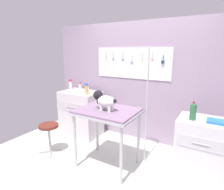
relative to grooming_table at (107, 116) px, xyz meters
The scene contains 14 objects.
ground 0.85m from the grooming_table, 61.02° to the right, with size 4.40×4.00×0.04m, color silver.
rear_wall_panel 1.19m from the grooming_table, 86.34° to the left, with size 4.00×0.11×2.30m.
grooming_table is the anchor object (origin of this frame).
grooming_arm 0.60m from the grooming_table, 38.57° to the left, with size 0.29×0.11×1.82m.
dog 0.26m from the grooming_table, 117.03° to the right, with size 0.40×0.19×0.29m.
counter_left 1.32m from the grooming_table, 147.74° to the left, with size 0.80×0.58×0.94m.
cabinet_right 1.42m from the grooming_table, 19.87° to the left, with size 0.68×0.54×0.85m.
stool 1.16m from the grooming_table, 169.47° to the right, with size 0.33×0.33×0.52m.
pump_bottle_white 1.11m from the grooming_table, 143.18° to the left, with size 0.07×0.07×0.20m.
spray_bottle_short 1.31m from the grooming_table, 147.50° to the left, with size 0.06×0.06×0.20m.
shampoo_bottle 1.62m from the grooming_table, 151.75° to the left, with size 0.06×0.06×0.22m.
spray_bottle_tall 1.00m from the grooming_table, 145.95° to the left, with size 0.06×0.06×0.22m.
soda_bottle 1.20m from the grooming_table, 18.92° to the left, with size 0.08×0.08×0.25m.
supply_tray 1.48m from the grooming_table, 16.57° to the left, with size 0.24×0.18×0.04m.
Camera 1 is at (1.32, -2.10, 1.77)m, focal length 30.02 mm.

